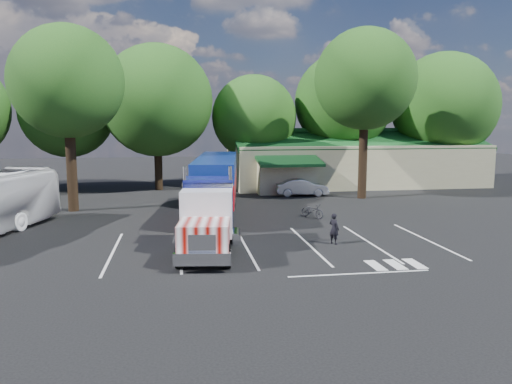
{
  "coord_description": "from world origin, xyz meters",
  "views": [
    {
      "loc": [
        -3.25,
        -29.81,
        6.14
      ],
      "look_at": [
        1.33,
        -0.71,
        2.0
      ],
      "focal_mm": 35.0,
      "sensor_mm": 36.0,
      "label": 1
    }
  ],
  "objects": [
    {
      "name": "semi_truck",
      "position": [
        -1.04,
        0.39,
        2.29
      ],
      "size": [
        4.83,
        19.48,
        4.05
      ],
      "rotation": [
        0.0,
        0.0,
        -0.13
      ],
      "color": "black",
      "rests_on": "ground"
    },
    {
      "name": "ground",
      "position": [
        0.0,
        0.0,
        0.0
      ],
      "size": [
        120.0,
        120.0,
        0.0
      ],
      "primitive_type": "plane",
      "color": "black",
      "rests_on": "ground"
    },
    {
      "name": "event_hall",
      "position": [
        13.74,
        17.81,
        2.21
      ],
      "size": [
        24.2,
        14.12,
        5.55
      ],
      "color": "#C1BB8F",
      "rests_on": "ground"
    },
    {
      "name": "tree_near_left",
      "position": [
        -10.5,
        6.0,
        8.81
      ],
      "size": [
        7.6,
        7.6,
        12.65
      ],
      "color": "black",
      "rests_on": "ground"
    },
    {
      "name": "silver_sedan",
      "position": [
        6.99,
        10.5,
        0.72
      ],
      "size": [
        4.46,
        1.83,
        1.44
      ],
      "primitive_type": "imported",
      "rotation": [
        0.0,
        0.0,
        1.5
      ],
      "color": "#B0B2B8",
      "rests_on": "ground"
    },
    {
      "name": "tree_row_b",
      "position": [
        -13.0,
        17.8,
        7.13
      ],
      "size": [
        8.4,
        8.4,
        11.35
      ],
      "color": "black",
      "rests_on": "ground"
    },
    {
      "name": "tree_row_d",
      "position": [
        4.0,
        17.5,
        6.58
      ],
      "size": [
        8.0,
        8.0,
        10.6
      ],
      "color": "black",
      "rests_on": "ground"
    },
    {
      "name": "woman",
      "position": [
        4.5,
        -6.0,
        0.79
      ],
      "size": [
        0.64,
        0.69,
        1.59
      ],
      "primitive_type": "imported",
      "rotation": [
        0.0,
        0.0,
        2.15
      ],
      "color": "black",
      "rests_on": "ground"
    },
    {
      "name": "tree_row_c",
      "position": [
        -5.0,
        16.2,
        8.04
      ],
      "size": [
        10.0,
        10.0,
        13.05
      ],
      "color": "black",
      "rests_on": "ground"
    },
    {
      "name": "tree_row_e",
      "position": [
        13.0,
        18.0,
        8.09
      ],
      "size": [
        9.6,
        9.6,
        12.9
      ],
      "color": "black",
      "rests_on": "ground"
    },
    {
      "name": "bicycle",
      "position": [
        5.29,
        1.0,
        0.47
      ],
      "size": [
        1.54,
        1.83,
        0.94
      ],
      "primitive_type": "imported",
      "rotation": [
        0.0,
        0.0,
        0.61
      ],
      "color": "black",
      "rests_on": "ground"
    },
    {
      "name": "tree_row_f",
      "position": [
        23.0,
        16.8,
        7.79
      ],
      "size": [
        10.4,
        10.4,
        13.0
      ],
      "color": "black",
      "rests_on": "ground"
    },
    {
      "name": "tree_near_right",
      "position": [
        11.5,
        8.5,
        9.46
      ],
      "size": [
        8.0,
        8.0,
        13.5
      ],
      "color": "black",
      "rests_on": "ground"
    }
  ]
}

